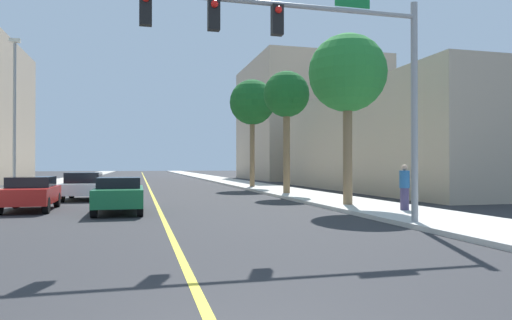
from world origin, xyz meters
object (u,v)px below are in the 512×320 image
at_px(car_red, 31,193).
at_px(pedestrian, 405,187).
at_px(palm_mid, 287,96).
at_px(street_lamp, 14,109).
at_px(traffic_signal_mast, 308,50).
at_px(palm_far, 252,103).
at_px(car_white, 84,186).
at_px(palm_near, 347,74).
at_px(car_green, 119,194).

height_order(car_red, pedestrian, pedestrian).
xyz_separation_m(palm_mid, car_red, (-12.98, -6.21, -5.31)).
bearing_deg(street_lamp, palm_mid, -2.61).
distance_m(traffic_signal_mast, street_lamp, 18.71).
distance_m(palm_far, pedestrian, 20.31).
distance_m(traffic_signal_mast, car_red, 12.80).
height_order(street_lamp, palm_far, street_lamp).
relative_size(palm_far, car_white, 2.13).
bearing_deg(palm_near, palm_mid, 90.12).
bearing_deg(traffic_signal_mast, palm_mid, 74.04).
xyz_separation_m(traffic_signal_mast, pedestrian, (5.11, 3.20, -4.11)).
height_order(street_lamp, pedestrian, street_lamp).
height_order(palm_near, palm_far, palm_far).
xyz_separation_m(palm_mid, pedestrian, (1.01, -11.12, -5.03)).
bearing_deg(car_red, car_green, 151.66).
bearing_deg(car_white, pedestrian, -37.74).
distance_m(traffic_signal_mast, pedestrian, 7.29).
bearing_deg(car_white, traffic_signal_mast, -59.39).
height_order(palm_mid, pedestrian, palm_mid).
relative_size(palm_mid, car_green, 1.78).
bearing_deg(palm_far, palm_mid, -89.44).
relative_size(palm_near, car_white, 1.87).
height_order(traffic_signal_mast, car_white, traffic_signal_mast).
relative_size(palm_far, car_green, 2.01).
distance_m(palm_near, car_green, 10.75).
bearing_deg(car_red, palm_mid, -155.73).
relative_size(palm_near, pedestrian, 4.30).
xyz_separation_m(traffic_signal_mast, car_green, (-5.37, 6.31, -4.39)).
bearing_deg(pedestrian, street_lamp, -125.29).
relative_size(car_red, car_white, 1.00).
distance_m(palm_near, car_red, 14.10).
relative_size(car_red, pedestrian, 2.29).
xyz_separation_m(street_lamp, car_red, (2.27, -6.91, -4.12)).
relative_size(street_lamp, car_red, 2.17).
distance_m(car_red, pedestrian, 14.83).
xyz_separation_m(car_green, pedestrian, (10.48, -3.11, 0.28)).
relative_size(street_lamp, palm_mid, 1.15).
height_order(palm_near, pedestrian, palm_near).
bearing_deg(car_green, pedestrian, -16.26).
relative_size(palm_near, palm_mid, 0.99).
bearing_deg(street_lamp, palm_far, 26.73).
bearing_deg(pedestrian, palm_far, -176.07).
height_order(street_lamp, car_white, street_lamp).
bearing_deg(pedestrian, palm_mid, -174.08).
height_order(palm_near, palm_mid, palm_mid).
xyz_separation_m(palm_far, pedestrian, (1.10, -19.46, -5.71)).
height_order(palm_mid, car_red, palm_mid).
bearing_deg(pedestrian, car_red, -108.61).
height_order(street_lamp, car_green, street_lamp).
relative_size(palm_mid, pedestrian, 4.32).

